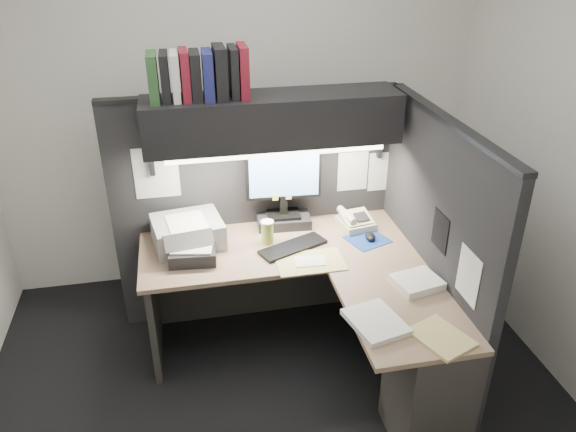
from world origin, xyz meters
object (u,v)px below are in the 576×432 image
object	(u,v)px
keyboard	(293,247)
coffee_cup	(267,233)
notebook_stack	(193,253)
monitor	(284,197)
printer	(188,232)
desk	(348,330)
overhead_shelf	(273,119)
telephone	(356,221)

from	to	relation	value
keyboard	coffee_cup	distance (m)	0.19
keyboard	notebook_stack	xyz separation A→B (m)	(-0.62, -0.00, 0.03)
monitor	printer	size ratio (longest dim) A/B	1.26
monitor	desk	bearing A→B (deg)	-71.21
overhead_shelf	printer	world-z (taller)	overhead_shelf
keyboard	telephone	xyz separation A→B (m)	(0.47, 0.19, 0.03)
telephone	coffee_cup	world-z (taller)	coffee_cup
desk	telephone	distance (m)	0.81
coffee_cup	notebook_stack	xyz separation A→B (m)	(-0.48, -0.11, -0.03)
coffee_cup	printer	world-z (taller)	printer
overhead_shelf	coffee_cup	distance (m)	0.72
monitor	keyboard	world-z (taller)	monitor
overhead_shelf	coffee_cup	bearing A→B (deg)	-115.23
desk	telephone	world-z (taller)	telephone
keyboard	printer	xyz separation A→B (m)	(-0.64, 0.19, 0.07)
overhead_shelf	printer	bearing A→B (deg)	-174.56
overhead_shelf	monitor	distance (m)	0.57
monitor	printer	distance (m)	0.67
keyboard	overhead_shelf	bearing A→B (deg)	83.85
monitor	printer	xyz separation A→B (m)	(-0.64, -0.12, -0.13)
monitor	notebook_stack	bearing A→B (deg)	-149.39
monitor	telephone	world-z (taller)	monitor
telephone	overhead_shelf	bearing A→B (deg)	164.17
printer	notebook_stack	world-z (taller)	printer
monitor	notebook_stack	size ratio (longest dim) A/B	1.91
telephone	notebook_stack	world-z (taller)	telephone
desk	overhead_shelf	world-z (taller)	overhead_shelf
desk	coffee_cup	bearing A→B (deg)	121.36
coffee_cup	printer	size ratio (longest dim) A/B	0.34
desk	telephone	xyz separation A→B (m)	(0.25, 0.69, 0.33)
overhead_shelf	printer	xyz separation A→B (m)	(-0.56, -0.05, -0.69)
telephone	desk	bearing A→B (deg)	-119.28
desk	coffee_cup	distance (m)	0.80
printer	notebook_stack	xyz separation A→B (m)	(0.02, -0.20, -0.04)
monitor	printer	bearing A→B (deg)	-165.77
keyboard	coffee_cup	xyz separation A→B (m)	(-0.14, 0.10, 0.06)
monitor	printer	world-z (taller)	monitor
keyboard	monitor	bearing A→B (deg)	66.32
overhead_shelf	monitor	bearing A→B (deg)	40.14
monitor	telephone	distance (m)	0.51
telephone	notebook_stack	xyz separation A→B (m)	(-1.09, -0.19, -0.00)
desk	printer	distance (m)	1.17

